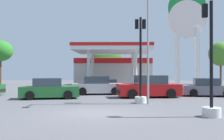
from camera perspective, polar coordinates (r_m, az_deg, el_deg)
The scene contains 13 objects.
ground_plane at distance 12.43m, azimuth -3.50°, elevation -9.14°, with size 90.00×90.00×0.00m, color #56565B.
gas_station at distance 33.25m, azimuth 0.27°, elevation 0.05°, with size 9.25×13.78×4.54m.
station_pole_sign at distance 30.20m, azimuth 15.77°, elevation 9.02°, with size 4.10×0.56×10.83m.
car_0 at distance 21.96m, azimuth 19.80°, elevation -3.63°, with size 4.09×2.22×1.39m.
car_1 at distance 19.34m, azimuth -13.24°, elevation -4.02°, with size 4.30×2.51×1.45m.
car_3 at distance 19.92m, azimuth 7.83°, elevation -3.69°, with size 4.78×2.62×1.63m.
car_4 at distance 22.31m, azimuth -3.06°, elevation -3.47°, with size 4.42×2.39×1.51m.
traffic_signal_0 at distance 16.24m, azimuth 6.11°, elevation -0.66°, with size 0.69×0.70×5.18m.
traffic_signal_1 at distance 11.99m, azimuth 20.32°, elevation -3.63°, with size 0.77×0.77×4.88m.
tree_0 at distance 42.78m, azimuth -22.70°, elevation 3.76°, with size 3.60×3.60×6.50m.
tree_1 at distance 39.53m, azimuth -0.94°, elevation 3.15°, with size 4.27×4.27×6.32m.
tree_2 at distance 42.29m, azimuth 22.17°, elevation 3.18°, with size 3.50×3.50×6.25m.
corner_streetlamp at distance 15.83m, azimuth 7.78°, elevation 9.75°, with size 0.24×1.48×7.90m.
Camera 1 is at (0.98, -12.25, 1.90)m, focal length 42.86 mm.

